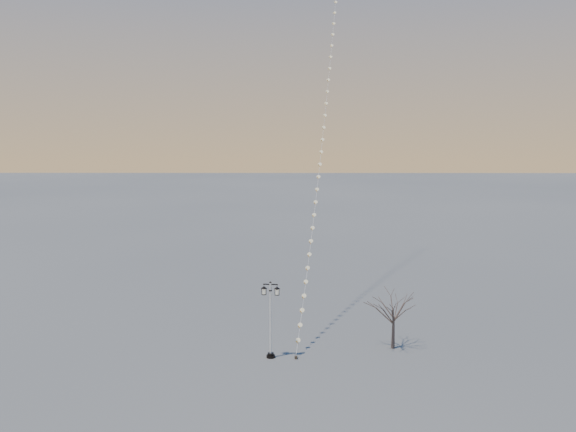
{
  "coord_description": "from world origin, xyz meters",
  "views": [
    {
      "loc": [
        0.12,
        -33.03,
        12.87
      ],
      "look_at": [
        -0.11,
        3.85,
        7.63
      ],
      "focal_mm": 37.96,
      "sensor_mm": 36.0,
      "label": 1
    }
  ],
  "objects": [
    {
      "name": "bare_tree",
      "position": [
        6.15,
        1.7,
        2.44
      ],
      "size": [
        2.12,
        2.12,
        3.52
      ],
      "rotation": [
        0.0,
        0.0,
        -0.19
      ],
      "color": "#43352E",
      "rests_on": "ground"
    },
    {
      "name": "kite_train",
      "position": [
        2.6,
        13.67,
        15.66
      ],
      "size": [
        5.05,
        28.05,
        31.56
      ],
      "rotation": [
        0.0,
        0.0,
        0.23
      ],
      "color": "#31281D",
      "rests_on": "ground"
    },
    {
      "name": "street_lamp",
      "position": [
        -1.07,
        0.15,
        2.46
      ],
      "size": [
        1.12,
        0.49,
        4.45
      ],
      "rotation": [
        0.0,
        0.0,
        -0.13
      ],
      "color": "black",
      "rests_on": "ground"
    },
    {
      "name": "ground",
      "position": [
        0.0,
        0.0,
        0.0
      ],
      "size": [
        300.0,
        300.0,
        0.0
      ],
      "primitive_type": "plane",
      "color": "#535554",
      "rests_on": "ground"
    }
  ]
}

